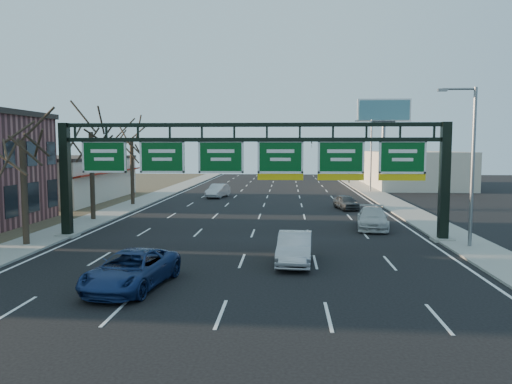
# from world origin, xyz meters

# --- Properties ---
(ground) EXTENTS (160.00, 160.00, 0.00)m
(ground) POSITION_xyz_m (0.00, 0.00, 0.00)
(ground) COLOR black
(ground) RESTS_ON ground
(sidewalk_left) EXTENTS (3.00, 120.00, 0.12)m
(sidewalk_left) POSITION_xyz_m (-12.80, 20.00, 0.06)
(sidewalk_left) COLOR gray
(sidewalk_left) RESTS_ON ground
(sidewalk_right) EXTENTS (3.00, 120.00, 0.12)m
(sidewalk_right) POSITION_xyz_m (12.80, 20.00, 0.06)
(sidewalk_right) COLOR gray
(sidewalk_right) RESTS_ON ground
(lane_markings) EXTENTS (21.60, 120.00, 0.01)m
(lane_markings) POSITION_xyz_m (0.00, 20.00, 0.01)
(lane_markings) COLOR white
(lane_markings) RESTS_ON ground
(sign_gantry) EXTENTS (24.60, 1.20, 7.20)m
(sign_gantry) POSITION_xyz_m (0.16, 8.00, 4.63)
(sign_gantry) COLOR black
(sign_gantry) RESTS_ON ground
(cream_strip) EXTENTS (10.90, 18.40, 4.70)m
(cream_strip) POSITION_xyz_m (-21.48, 29.00, 2.36)
(cream_strip) COLOR beige
(cream_strip) RESTS_ON ground
(building_right_distant) EXTENTS (12.00, 20.00, 5.00)m
(building_right_distant) POSITION_xyz_m (20.00, 50.00, 2.50)
(building_right_distant) COLOR beige
(building_right_distant) RESTS_ON ground
(tree_gantry) EXTENTS (3.60, 3.60, 8.48)m
(tree_gantry) POSITION_xyz_m (-12.80, 5.00, 7.11)
(tree_gantry) COLOR black
(tree_gantry) RESTS_ON sidewalk_left
(tree_mid) EXTENTS (3.60, 3.60, 9.24)m
(tree_mid) POSITION_xyz_m (-12.80, 15.00, 7.85)
(tree_mid) COLOR black
(tree_mid) RESTS_ON sidewalk_left
(tree_far) EXTENTS (3.60, 3.60, 8.86)m
(tree_far) POSITION_xyz_m (-12.80, 25.00, 7.48)
(tree_far) COLOR black
(tree_far) RESTS_ON sidewalk_left
(streetlight_near) EXTENTS (2.15, 0.22, 9.00)m
(streetlight_near) POSITION_xyz_m (12.47, 6.00, 5.08)
(streetlight_near) COLOR slate
(streetlight_near) RESTS_ON sidewalk_right
(streetlight_far) EXTENTS (2.15, 0.22, 9.00)m
(streetlight_far) POSITION_xyz_m (12.47, 40.00, 5.08)
(streetlight_far) COLOR slate
(streetlight_far) RESTS_ON sidewalk_right
(billboard_right) EXTENTS (7.00, 0.50, 12.00)m
(billboard_right) POSITION_xyz_m (15.00, 44.98, 9.06)
(billboard_right) COLOR slate
(billboard_right) RESTS_ON ground
(traffic_signal_mast) EXTENTS (10.16, 0.54, 7.00)m
(traffic_signal_mast) POSITION_xyz_m (5.69, 55.00, 5.50)
(traffic_signal_mast) COLOR black
(traffic_signal_mast) RESTS_ON ground
(car_blue_suv) EXTENTS (3.27, 5.70, 1.50)m
(car_blue_suv) POSITION_xyz_m (-4.05, -3.05, 0.75)
(car_blue_suv) COLOR navy
(car_blue_suv) RESTS_ON ground
(car_silver_sedan) EXTENTS (1.87, 4.72, 1.53)m
(car_silver_sedan) POSITION_xyz_m (2.64, 1.62, 0.76)
(car_silver_sedan) COLOR #A8A7AC
(car_silver_sedan) RESTS_ON ground
(car_white_wagon) EXTENTS (2.72, 5.34, 1.48)m
(car_white_wagon) POSITION_xyz_m (8.22, 12.34, 0.74)
(car_white_wagon) COLOR silver
(car_white_wagon) RESTS_ON ground
(car_grey_far) EXTENTS (2.32, 4.14, 1.33)m
(car_grey_far) POSITION_xyz_m (7.64, 23.09, 0.67)
(car_grey_far) COLOR #3A3D3F
(car_grey_far) RESTS_ON ground
(car_silver_distant) EXTENTS (2.42, 4.75, 1.49)m
(car_silver_distant) POSITION_xyz_m (-5.53, 32.97, 0.75)
(car_silver_distant) COLOR #B7B7BC
(car_silver_distant) RESTS_ON ground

